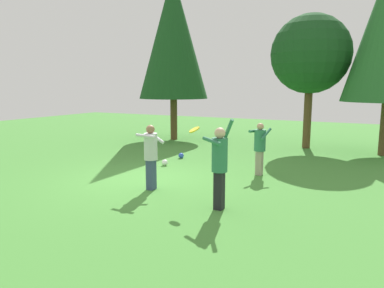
% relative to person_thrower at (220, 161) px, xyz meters
% --- Properties ---
extents(ground_plane, '(40.00, 40.00, 0.00)m').
position_rel_person_thrower_xyz_m(ground_plane, '(-2.90, 1.39, -1.07)').
color(ground_plane, '#478C38').
extents(person_thrower, '(0.68, 0.67, 1.97)m').
position_rel_person_thrower_xyz_m(person_thrower, '(0.00, 0.00, 0.00)').
color(person_thrower, black).
rests_on(person_thrower, ground_plane).
extents(person_catcher, '(0.59, 0.51, 1.68)m').
position_rel_person_thrower_xyz_m(person_catcher, '(-2.15, 0.59, -0.08)').
color(person_catcher, '#38476B').
rests_on(person_catcher, ground_plane).
extents(person_bystander, '(0.60, 0.63, 1.57)m').
position_rel_person_thrower_xyz_m(person_bystander, '(-0.12, 3.37, -0.15)').
color(person_bystander, gray).
rests_on(person_bystander, ground_plane).
extents(frisbee, '(0.37, 0.37, 0.15)m').
position_rel_person_thrower_xyz_m(frisbee, '(-0.87, 0.52, 0.56)').
color(frisbee, yellow).
extents(ball_white, '(0.21, 0.21, 0.21)m').
position_rel_person_thrower_xyz_m(ball_white, '(-3.32, 3.17, -0.97)').
color(ball_white, white).
rests_on(ball_white, ground_plane).
extents(ball_blue, '(0.20, 0.20, 0.20)m').
position_rel_person_thrower_xyz_m(ball_blue, '(-3.43, 4.51, -0.97)').
color(ball_blue, blue).
rests_on(ball_blue, ground_plane).
extents(tree_left, '(3.35, 3.35, 8.00)m').
position_rel_person_thrower_xyz_m(tree_left, '(-6.08, 8.55, 3.93)').
color(tree_left, brown).
rests_on(tree_left, ground_plane).
extents(tree_right, '(3.28, 3.28, 5.61)m').
position_rel_person_thrower_xyz_m(tree_right, '(0.28, 8.98, 2.87)').
color(tree_right, brown).
rests_on(tree_right, ground_plane).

